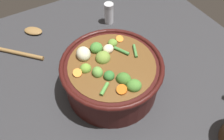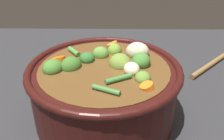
# 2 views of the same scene
# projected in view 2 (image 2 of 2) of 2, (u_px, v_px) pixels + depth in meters

# --- Properties ---
(ground_plane) EXTENTS (1.10, 1.10, 0.00)m
(ground_plane) POSITION_uv_depth(u_px,v_px,m) (105.00, 115.00, 0.54)
(ground_plane) COLOR #2D2D30
(cooking_pot) EXTENTS (0.30, 0.30, 0.15)m
(cooking_pot) POSITION_uv_depth(u_px,v_px,m) (105.00, 90.00, 0.50)
(cooking_pot) COLOR #38110F
(cooking_pot) RESTS_ON ground_plane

